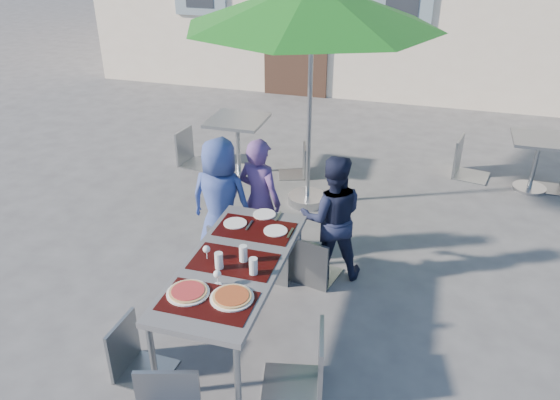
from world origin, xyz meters
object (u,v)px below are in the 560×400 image
(pizza_near_right, at_px, (232,297))
(patio_umbrella, at_px, (312,4))
(chair_0, at_px, (229,222))
(cafe_table_0, at_px, (238,135))
(chair_5, at_px, (161,377))
(bg_chair_l_1, at_px, (470,135))
(dining_table, at_px, (234,267))
(bg_chair_r_0, at_px, (299,143))
(chair_1, at_px, (273,235))
(chair_4, at_px, (308,327))
(cafe_table_1, at_px, (537,155))
(chair_3, at_px, (129,320))
(bg_chair_l_0, at_px, (189,127))
(child_1, at_px, (260,200))
(child_0, at_px, (221,201))
(chair_2, at_px, (313,232))
(pizza_near_left, at_px, (188,292))
(child_2, at_px, (332,218))

(pizza_near_right, distance_m, patio_umbrella, 3.48)
(pizza_near_right, xyz_separation_m, chair_0, (-0.58, 1.40, -0.22))
(cafe_table_0, bearing_deg, chair_5, -76.03)
(patio_umbrella, bearing_deg, bg_chair_l_1, 36.93)
(dining_table, height_order, bg_chair_r_0, bg_chair_r_0)
(chair_1, relative_size, cafe_table_0, 1.08)
(chair_4, height_order, cafe_table_0, chair_4)
(cafe_table_1, bearing_deg, chair_0, -138.38)
(dining_table, height_order, chair_0, chair_0)
(chair_3, height_order, bg_chair_r_0, chair_3)
(pizza_near_right, relative_size, bg_chair_l_0, 0.34)
(child_1, distance_m, bg_chair_l_0, 2.74)
(child_0, height_order, bg_chair_l_0, child_0)
(chair_2, xyz_separation_m, chair_3, (-1.09, -1.62, -0.05))
(child_0, relative_size, cafe_table_1, 1.85)
(bg_chair_l_0, bearing_deg, child_1, -49.43)
(pizza_near_left, height_order, bg_chair_r_0, bg_chair_r_0)
(patio_umbrella, bearing_deg, chair_5, -91.15)
(cafe_table_1, bearing_deg, chair_1, -133.06)
(child_0, relative_size, child_2, 1.04)
(bg_chair_l_0, bearing_deg, chair_4, -54.26)
(chair_0, height_order, chair_2, chair_2)
(child_2, relative_size, cafe_table_1, 1.78)
(chair_0, height_order, bg_chair_l_1, bg_chair_l_1)
(pizza_near_right, bearing_deg, chair_4, -0.02)
(child_1, relative_size, cafe_table_1, 1.84)
(chair_4, height_order, patio_umbrella, patio_umbrella)
(chair_5, bearing_deg, bg_chair_r_0, 93.20)
(child_1, distance_m, chair_3, 1.97)
(child_2, bearing_deg, chair_0, -4.79)
(patio_umbrella, bearing_deg, chair_1, -87.95)
(child_1, xyz_separation_m, patio_umbrella, (0.19, 1.34, 1.77))
(chair_5, bearing_deg, chair_2, 76.21)
(pizza_near_left, bearing_deg, chair_5, -80.40)
(pizza_near_left, distance_m, child_2, 1.82)
(bg_chair_l_1, bearing_deg, cafe_table_1, -14.34)
(dining_table, xyz_separation_m, cafe_table_1, (2.83, 3.81, -0.19))
(child_0, bearing_deg, bg_chair_r_0, -94.45)
(child_1, bearing_deg, patio_umbrella, -82.00)
(child_2, bearing_deg, patio_umbrella, -83.03)
(pizza_near_right, height_order, child_1, child_1)
(chair_5, bearing_deg, bg_chair_l_1, 68.90)
(pizza_near_left, distance_m, patio_umbrella, 3.52)
(chair_0, xyz_separation_m, chair_2, (0.88, 0.01, 0.03))
(chair_1, relative_size, bg_chair_l_0, 0.89)
(chair_4, xyz_separation_m, chair_5, (-0.82, -0.74, -0.01))
(child_2, bearing_deg, chair_5, 58.41)
(dining_table, relative_size, bg_chair_l_0, 1.87)
(chair_1, xyz_separation_m, chair_2, (0.39, 0.07, 0.07))
(child_2, bearing_deg, dining_table, 45.89)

